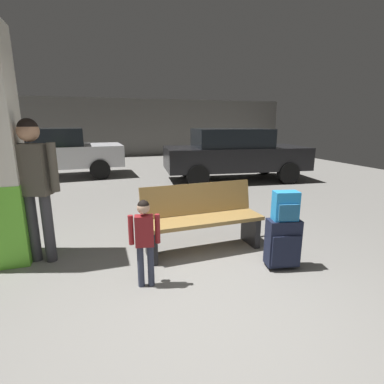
# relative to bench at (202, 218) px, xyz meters

# --- Properties ---
(ground_plane) EXTENTS (18.00, 18.00, 0.10)m
(ground_plane) POSITION_rel_bench_xyz_m (-0.40, 2.57, -0.49)
(ground_plane) COLOR gray
(garage_back_wall) EXTENTS (18.00, 0.12, 2.80)m
(garage_back_wall) POSITION_rel_bench_xyz_m (-0.40, 11.43, 0.96)
(garage_back_wall) COLOR slate
(garage_back_wall) RESTS_ON ground_plane
(bench) EXTENTS (1.62, 0.58, 0.89)m
(bench) POSITION_rel_bench_xyz_m (0.00, 0.00, 0.00)
(bench) COLOR #9E7A42
(bench) RESTS_ON ground_plane
(suitcase) EXTENTS (0.41, 0.29, 0.60)m
(suitcase) POSITION_rel_bench_xyz_m (0.73, -0.81, -0.12)
(suitcase) COLOR #191E33
(suitcase) RESTS_ON ground_plane
(backpack_bright) EXTENTS (0.31, 0.24, 0.34)m
(backpack_bright) POSITION_rel_bench_xyz_m (0.73, -0.81, 0.33)
(backpack_bright) COLOR #268CD8
(backpack_bright) RESTS_ON suitcase
(child) EXTENTS (0.32, 0.21, 0.95)m
(child) POSITION_rel_bench_xyz_m (-0.88, -0.70, 0.14)
(child) COLOR #33384C
(child) RESTS_ON ground_plane
(adult) EXTENTS (0.56, 0.32, 1.75)m
(adult) POSITION_rel_bench_xyz_m (-2.02, 0.28, 0.64)
(adult) COLOR #38383D
(adult) RESTS_ON ground_plane
(parked_car_far) EXTENTS (4.17, 1.93, 1.51)m
(parked_car_far) POSITION_rel_bench_xyz_m (-2.62, 6.37, 0.36)
(parked_car_far) COLOR silver
(parked_car_far) RESTS_ON ground_plane
(parked_car_near) EXTENTS (4.27, 2.18, 1.51)m
(parked_car_near) POSITION_rel_bench_xyz_m (2.54, 4.28, 0.36)
(parked_car_near) COLOR black
(parked_car_near) RESTS_ON ground_plane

